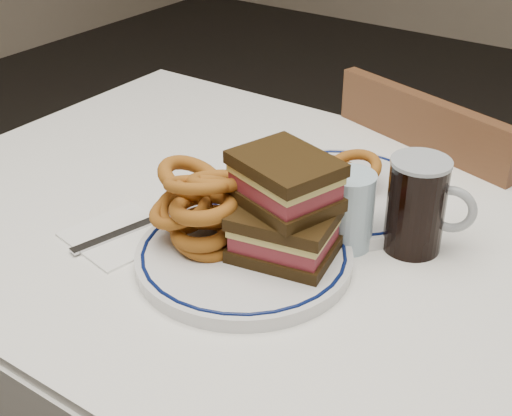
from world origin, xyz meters
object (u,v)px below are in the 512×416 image
Objects in this scene: far_plate at (342,194)px; reuben_sandwich at (285,207)px; beer_mug at (418,205)px; main_plate at (244,256)px; chair_far at (438,256)px.

reuben_sandwich is at bearing -84.64° from far_plate.
reuben_sandwich is 1.19× the size of beer_mug.
beer_mug is (0.13, 0.14, -0.02)m from reuben_sandwich.
beer_mug is (0.18, 0.17, 0.06)m from main_plate.
reuben_sandwich is at bearing 37.34° from main_plate.
chair_far is 0.67m from main_plate.
chair_far is 5.11× the size of reuben_sandwich.
chair_far is 0.56m from beer_mug.
reuben_sandwich is at bearing -133.49° from beer_mug.
beer_mug is at bearing 46.51° from reuben_sandwich.
beer_mug is at bearing 44.47° from main_plate.
reuben_sandwich reaches higher than chair_far.
reuben_sandwich is 0.19m from beer_mug.
far_plate is at bearing 95.36° from reuben_sandwich.
reuben_sandwich reaches higher than beer_mug.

